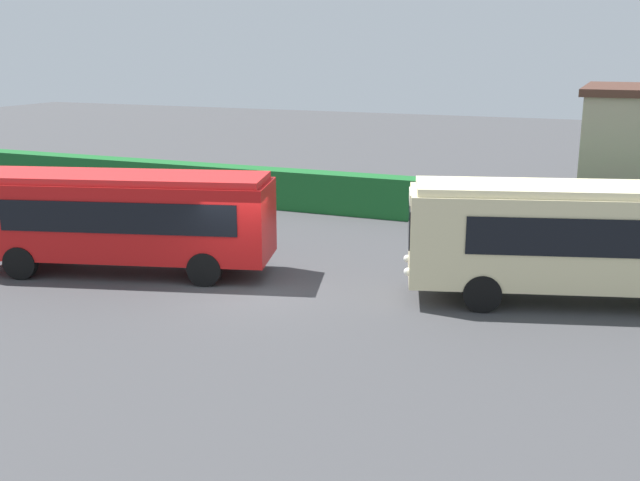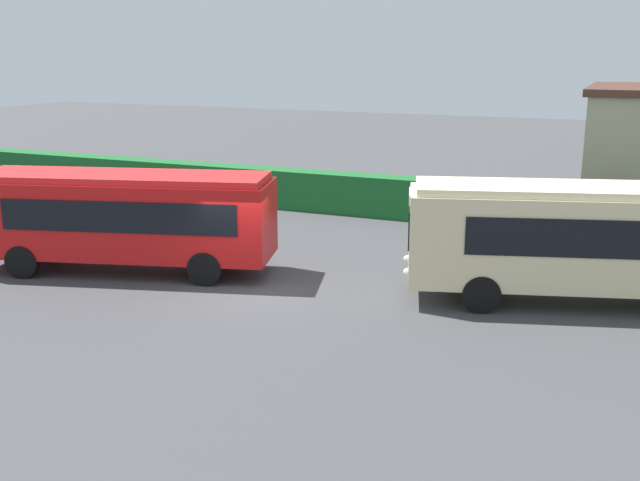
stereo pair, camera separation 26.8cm
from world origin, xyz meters
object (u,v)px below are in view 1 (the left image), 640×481
at_px(bus_cream, 599,236).
at_px(traffic_cone, 118,205).
at_px(bus_red, 122,216).
at_px(person_left, 559,231).

bearing_deg(bus_cream, traffic_cone, -30.07).
height_order(bus_red, bus_cream, bus_cream).
distance_m(bus_cream, person_left, 4.12).
bearing_deg(traffic_cone, bus_cream, -13.41).
bearing_deg(bus_cream, bus_red, -6.26).
relative_size(person_left, traffic_cone, 3.16).
distance_m(bus_red, bus_cream, 13.67).
bearing_deg(traffic_cone, person_left, -2.31).
bearing_deg(person_left, bus_red, 9.82).
distance_m(person_left, traffic_cone, 17.72).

